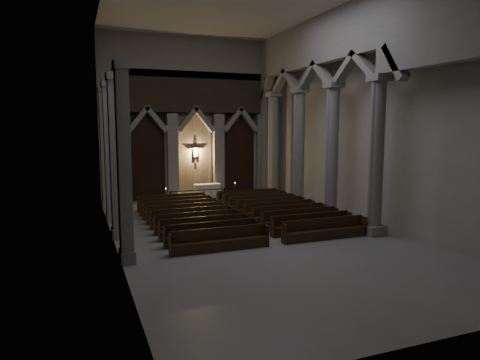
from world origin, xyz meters
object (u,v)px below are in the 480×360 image
Objects in this scene: candle_stand_left at (166,201)px; pews at (237,216)px; altar_rail at (205,194)px; candle_stand_right at (235,195)px; altar at (207,190)px; worshipper at (225,197)px.

pews is at bearing -65.54° from candle_stand_left.
candle_stand_right reaches higher than altar_rail.
altar is 3.90m from candle_stand_left.
altar is 1.52× the size of worshipper.
altar is 8.09m from pews.
candle_stand_left is at bearing -172.45° from altar_rail.
worshipper reaches higher than altar_rail.
altar_rail is 2.11m from worshipper.
worshipper is (0.91, 4.78, 0.32)m from pews.
altar is at bearing 152.33° from candle_stand_right.
worshipper reaches higher than altar.
worshipper reaches higher than candle_stand_left.
candle_stand_right is 0.12× the size of pews.
altar_rail is (-0.61, -1.37, -0.00)m from altar.
pews is at bearing -90.00° from altar_rail.
worshipper is at bearing -84.76° from altar.
altar_rail is 6.70m from pews.
worshipper is (0.30, -3.28, -0.00)m from altar.
candle_stand_right is 7.49m from pews.
worshipper is at bearing -22.01° from candle_stand_left.
altar_rail is 0.48× the size of pews.
altar_rail is 3.84× the size of worshipper.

